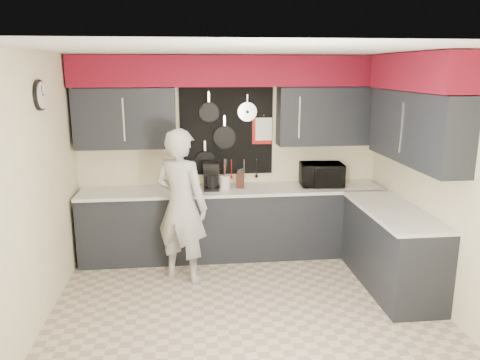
{
  "coord_description": "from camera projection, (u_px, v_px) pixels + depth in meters",
  "views": [
    {
      "loc": [
        -0.55,
        -4.39,
        2.44
      ],
      "look_at": [
        -0.01,
        0.5,
        1.26
      ],
      "focal_mm": 35.0,
      "sensor_mm": 36.0,
      "label": 1
    }
  ],
  "objects": [
    {
      "name": "ground",
      "position": [
        246.0,
        308.0,
        4.87
      ],
      "size": [
        4.0,
        4.0,
        0.0
      ],
      "primitive_type": "plane",
      "color": "beige",
      "rests_on": "ground"
    },
    {
      "name": "back_wall_assembly",
      "position": [
        232.0,
        102.0,
        5.94
      ],
      "size": [
        4.0,
        0.36,
        2.6
      ],
      "color": "#FAF6C1",
      "rests_on": "ground"
    },
    {
      "name": "right_wall_assembly",
      "position": [
        420.0,
        117.0,
        4.87
      ],
      "size": [
        0.36,
        3.5,
        2.6
      ],
      "color": "#FAF6C1",
      "rests_on": "ground"
    },
    {
      "name": "left_wall_assembly",
      "position": [
        34.0,
        189.0,
        4.36
      ],
      "size": [
        0.05,
        3.5,
        2.6
      ],
      "color": "#FAF6C1",
      "rests_on": "ground"
    },
    {
      "name": "base_cabinets",
      "position": [
        274.0,
        229.0,
        5.91
      ],
      "size": [
        3.95,
        2.2,
        0.92
      ],
      "color": "black",
      "rests_on": "ground"
    },
    {
      "name": "microwave",
      "position": [
        321.0,
        175.0,
        6.15
      ],
      "size": [
        0.57,
        0.4,
        0.3
      ],
      "primitive_type": "imported",
      "rotation": [
        0.0,
        0.0,
        -0.06
      ],
      "color": "black",
      "rests_on": "base_cabinets"
    },
    {
      "name": "knife_block",
      "position": [
        240.0,
        180.0,
        6.05
      ],
      "size": [
        0.11,
        0.11,
        0.2
      ],
      "primitive_type": "cube",
      "rotation": [
        0.0,
        0.0,
        -0.28
      ],
      "color": "#341710",
      "rests_on": "base_cabinets"
    },
    {
      "name": "utensil_crock",
      "position": [
        225.0,
        182.0,
        6.0
      ],
      "size": [
        0.14,
        0.14,
        0.18
      ],
      "primitive_type": "cylinder",
      "color": "silver",
      "rests_on": "base_cabinets"
    },
    {
      "name": "coffee_maker",
      "position": [
        211.0,
        175.0,
        5.97
      ],
      "size": [
        0.21,
        0.25,
        0.35
      ],
      "rotation": [
        0.0,
        0.0,
        -0.08
      ],
      "color": "black",
      "rests_on": "base_cabinets"
    },
    {
      "name": "person",
      "position": [
        181.0,
        206.0,
        5.36
      ],
      "size": [
        0.78,
        0.71,
        1.8
      ],
      "primitive_type": "imported",
      "rotation": [
        0.0,
        0.0,
        2.59
      ],
      "color": "#BABAB7",
      "rests_on": "ground"
    }
  ]
}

